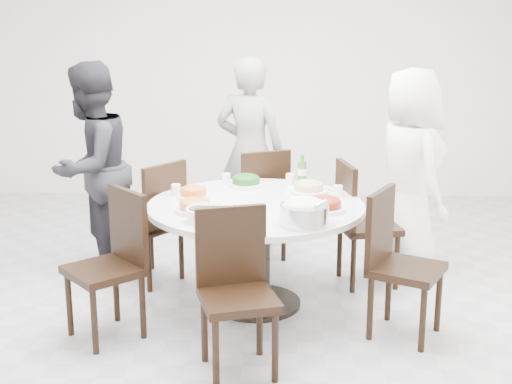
{
  "coord_description": "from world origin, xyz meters",
  "views": [
    {
      "loc": [
        0.37,
        -4.82,
        2.06
      ],
      "look_at": [
        0.22,
        -0.04,
        0.82
      ],
      "focal_mm": 50.0,
      "sensor_mm": 36.0,
      "label": 1
    }
  ],
  "objects_px": {
    "chair_se": "(407,266)",
    "rice_bowl": "(304,215)",
    "diner_left": "(91,168)",
    "soup_bowl": "(207,214)",
    "dining_table": "(256,255)",
    "chair_ne": "(369,224)",
    "chair_s": "(239,295)",
    "chair_nw": "(149,221)",
    "beverage_bottle": "(302,170)",
    "chair_sw": "(104,267)",
    "diner_right": "(409,173)",
    "chair_n": "(257,203)",
    "diner_middle": "(250,152)"
  },
  "relations": [
    {
      "from": "dining_table",
      "to": "chair_se",
      "type": "distance_m",
      "value": 1.08
    },
    {
      "from": "chair_ne",
      "to": "beverage_bottle",
      "type": "bearing_deg",
      "value": 66.01
    },
    {
      "from": "chair_nw",
      "to": "chair_se",
      "type": "distance_m",
      "value": 2.02
    },
    {
      "from": "chair_s",
      "to": "diner_left",
      "type": "relative_size",
      "value": 0.57
    },
    {
      "from": "chair_s",
      "to": "diner_right",
      "type": "bearing_deg",
      "value": 37.13
    },
    {
      "from": "dining_table",
      "to": "soup_bowl",
      "type": "height_order",
      "value": "soup_bowl"
    },
    {
      "from": "chair_ne",
      "to": "rice_bowl",
      "type": "xyz_separation_m",
      "value": [
        -0.53,
        -0.94,
        0.34
      ]
    },
    {
      "from": "chair_nw",
      "to": "rice_bowl",
      "type": "height_order",
      "value": "chair_nw"
    },
    {
      "from": "diner_right",
      "to": "diner_left",
      "type": "bearing_deg",
      "value": 70.59
    },
    {
      "from": "chair_sw",
      "to": "chair_se",
      "type": "relative_size",
      "value": 1.0
    },
    {
      "from": "chair_n",
      "to": "diner_middle",
      "type": "distance_m",
      "value": 0.54
    },
    {
      "from": "chair_nw",
      "to": "diner_right",
      "type": "distance_m",
      "value": 2.06
    },
    {
      "from": "rice_bowl",
      "to": "soup_bowl",
      "type": "relative_size",
      "value": 1.12
    },
    {
      "from": "chair_sw",
      "to": "diner_left",
      "type": "relative_size",
      "value": 0.57
    },
    {
      "from": "diner_left",
      "to": "soup_bowl",
      "type": "distance_m",
      "value": 1.53
    },
    {
      "from": "chair_nw",
      "to": "diner_middle",
      "type": "xyz_separation_m",
      "value": [
        0.74,
        0.94,
        0.36
      ]
    },
    {
      "from": "chair_nw",
      "to": "diner_left",
      "type": "distance_m",
      "value": 0.66
    },
    {
      "from": "dining_table",
      "to": "chair_sw",
      "type": "distance_m",
      "value": 1.09
    },
    {
      "from": "dining_table",
      "to": "chair_n",
      "type": "bearing_deg",
      "value": 91.16
    },
    {
      "from": "chair_se",
      "to": "diner_right",
      "type": "bearing_deg",
      "value": 18.25
    },
    {
      "from": "diner_left",
      "to": "chair_nw",
      "type": "bearing_deg",
      "value": 83.86
    },
    {
      "from": "dining_table",
      "to": "chair_s",
      "type": "height_order",
      "value": "chair_s"
    },
    {
      "from": "chair_ne",
      "to": "chair_s",
      "type": "height_order",
      "value": "same"
    },
    {
      "from": "chair_s",
      "to": "soup_bowl",
      "type": "distance_m",
      "value": 0.67
    },
    {
      "from": "chair_se",
      "to": "diner_left",
      "type": "distance_m",
      "value": 2.61
    },
    {
      "from": "chair_nw",
      "to": "soup_bowl",
      "type": "distance_m",
      "value": 1.07
    },
    {
      "from": "diner_right",
      "to": "soup_bowl",
      "type": "height_order",
      "value": "diner_right"
    },
    {
      "from": "chair_n",
      "to": "diner_right",
      "type": "xyz_separation_m",
      "value": [
        1.2,
        -0.29,
        0.34
      ]
    },
    {
      "from": "chair_s",
      "to": "diner_right",
      "type": "relative_size",
      "value": 0.58
    },
    {
      "from": "diner_middle",
      "to": "chair_sw",
      "type": "bearing_deg",
      "value": 79.41
    },
    {
      "from": "chair_ne",
      "to": "diner_right",
      "type": "distance_m",
      "value": 0.55
    },
    {
      "from": "chair_ne",
      "to": "chair_n",
      "type": "bearing_deg",
      "value": 44.92
    },
    {
      "from": "diner_right",
      "to": "chair_ne",
      "type": "bearing_deg",
      "value": 109.45
    },
    {
      "from": "dining_table",
      "to": "chair_s",
      "type": "relative_size",
      "value": 1.58
    },
    {
      "from": "chair_n",
      "to": "soup_bowl",
      "type": "bearing_deg",
      "value": 55.04
    },
    {
      "from": "chair_se",
      "to": "rice_bowl",
      "type": "relative_size",
      "value": 3.11
    },
    {
      "from": "diner_left",
      "to": "rice_bowl",
      "type": "distance_m",
      "value": 2.03
    },
    {
      "from": "dining_table",
      "to": "chair_ne",
      "type": "bearing_deg",
      "value": 28.01
    },
    {
      "from": "chair_se",
      "to": "beverage_bottle",
      "type": "height_order",
      "value": "beverage_bottle"
    },
    {
      "from": "chair_se",
      "to": "diner_right",
      "type": "distance_m",
      "value": 1.24
    },
    {
      "from": "rice_bowl",
      "to": "beverage_bottle",
      "type": "distance_m",
      "value": 1.04
    },
    {
      "from": "diner_right",
      "to": "chair_se",
      "type": "bearing_deg",
      "value": 150.59
    },
    {
      "from": "chair_ne",
      "to": "diner_left",
      "type": "height_order",
      "value": "diner_left"
    },
    {
      "from": "rice_bowl",
      "to": "dining_table",
      "type": "bearing_deg",
      "value": 122.89
    },
    {
      "from": "chair_nw",
      "to": "chair_s",
      "type": "bearing_deg",
      "value": 65.5
    },
    {
      "from": "dining_table",
      "to": "diner_left",
      "type": "xyz_separation_m",
      "value": [
        -1.33,
        0.71,
        0.46
      ]
    },
    {
      "from": "dining_table",
      "to": "chair_sw",
      "type": "relative_size",
      "value": 1.58
    },
    {
      "from": "chair_nw",
      "to": "rice_bowl",
      "type": "bearing_deg",
      "value": 87.83
    },
    {
      "from": "chair_ne",
      "to": "chair_nw",
      "type": "height_order",
      "value": "same"
    },
    {
      "from": "soup_bowl",
      "to": "diner_right",
      "type": "bearing_deg",
      "value": 37.63
    }
  ]
}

